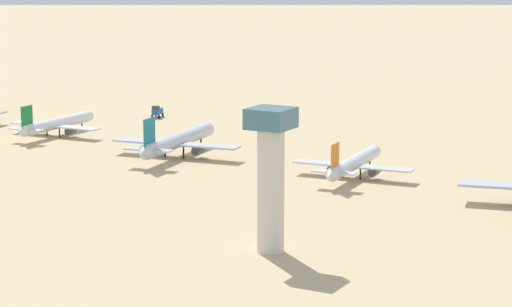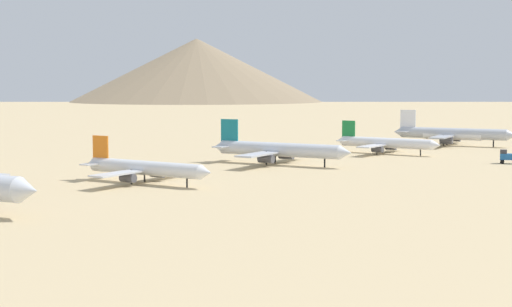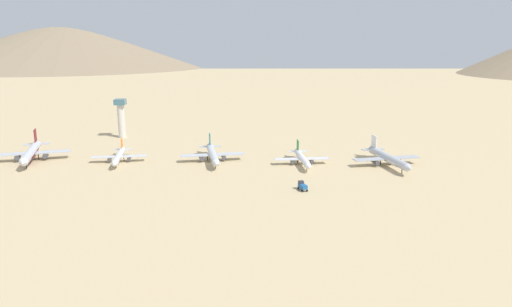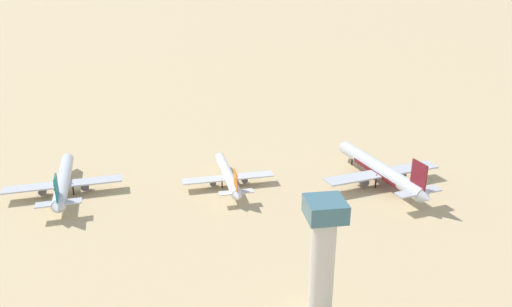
{
  "view_description": "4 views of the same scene",
  "coord_description": "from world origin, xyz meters",
  "px_view_note": "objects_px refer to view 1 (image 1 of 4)",
  "views": [
    {
      "loc": [
        -230.03,
        -143.41,
        52.74
      ],
      "look_at": [
        -7.87,
        -22.01,
        3.68
      ],
      "focal_mm": 74.57,
      "sensor_mm": 36.0,
      "label": 1
    },
    {
      "loc": [
        109.37,
        -162.53,
        21.71
      ],
      "look_at": [
        3.09,
        -17.34,
        5.03
      ],
      "focal_mm": 51.23,
      "sensor_mm": 36.0,
      "label": 2
    },
    {
      "loc": [
        235.83,
        10.73,
        64.74
      ],
      "look_at": [
        -3.4,
        26.23,
        4.34
      ],
      "focal_mm": 32.25,
      "sensor_mm": 36.0,
      "label": 3
    },
    {
      "loc": [
        -148.0,
        -34.08,
        66.39
      ],
      "look_at": [
        3.16,
        -57.52,
        6.6
      ],
      "focal_mm": 34.61,
      "sensor_mm": 36.0,
      "label": 4
    }
  ],
  "objects_px": {
    "parked_jet_2": "(178,141)",
    "control_tower": "(271,172)",
    "parked_jet_1": "(354,163)",
    "service_truck": "(157,111)",
    "parked_jet_3": "(57,124)"
  },
  "relations": [
    {
      "from": "parked_jet_1",
      "to": "control_tower",
      "type": "height_order",
      "value": "control_tower"
    },
    {
      "from": "service_truck",
      "to": "control_tower",
      "type": "distance_m",
      "value": 155.78
    },
    {
      "from": "parked_jet_1",
      "to": "parked_jet_2",
      "type": "xyz_separation_m",
      "value": [
        1.71,
        49.94,
        0.67
      ]
    },
    {
      "from": "parked_jet_3",
      "to": "control_tower",
      "type": "xyz_separation_m",
      "value": [
        -75.34,
        -108.99,
        11.03
      ]
    },
    {
      "from": "parked_jet_3",
      "to": "service_truck",
      "type": "bearing_deg",
      "value": -9.07
    },
    {
      "from": "parked_jet_1",
      "to": "parked_jet_2",
      "type": "height_order",
      "value": "parked_jet_2"
    },
    {
      "from": "parked_jet_3",
      "to": "service_truck",
      "type": "distance_m",
      "value": 41.95
    },
    {
      "from": "parked_jet_2",
      "to": "control_tower",
      "type": "relative_size",
      "value": 1.65
    },
    {
      "from": "parked_jet_1",
      "to": "parked_jet_3",
      "type": "bearing_deg",
      "value": 83.44
    },
    {
      "from": "parked_jet_2",
      "to": "parked_jet_3",
      "type": "distance_m",
      "value": 48.05
    },
    {
      "from": "parked_jet_2",
      "to": "parked_jet_3",
      "type": "bearing_deg",
      "value": 78.65
    },
    {
      "from": "parked_jet_1",
      "to": "parked_jet_2",
      "type": "distance_m",
      "value": 49.98
    },
    {
      "from": "parked_jet_2",
      "to": "service_truck",
      "type": "xyz_separation_m",
      "value": [
        50.85,
        40.5,
        -2.05
      ]
    },
    {
      "from": "service_truck",
      "to": "parked_jet_3",
      "type": "bearing_deg",
      "value": 170.93
    },
    {
      "from": "parked_jet_2",
      "to": "control_tower",
      "type": "xyz_separation_m",
      "value": [
        -65.89,
        -61.89,
        10.38
      ]
    }
  ]
}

